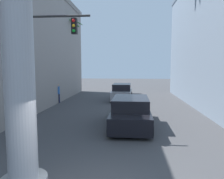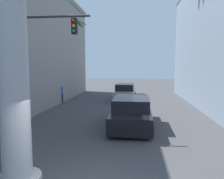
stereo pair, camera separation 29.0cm
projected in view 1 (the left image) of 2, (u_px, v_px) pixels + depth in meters
The scene contains 7 objects.
ground_plane at pixel (117, 114), 14.64m from camera, with size 83.49×83.49×0.00m, color #424244.
traffic_light_mast at pixel (20, 51), 10.18m from camera, with size 4.96×0.32×5.58m.
car_lead at pixel (131, 112), 11.79m from camera, with size 2.17×5.02×1.56m.
car_far at pixel (122, 92), 20.75m from camera, with size 2.00×4.29×1.56m.
palm_tree_mid_right at pixel (204, 29), 16.27m from camera, with size 3.15×3.19×9.59m.
palm_tree_far_left at pixel (69, 46), 23.27m from camera, with size 3.00×2.85×8.26m.
pedestrian_far_left at pixel (58, 92), 19.10m from camera, with size 0.39×0.39×1.69m.
Camera 1 is at (0.88, -4.35, 3.24)m, focal length 35.00 mm.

